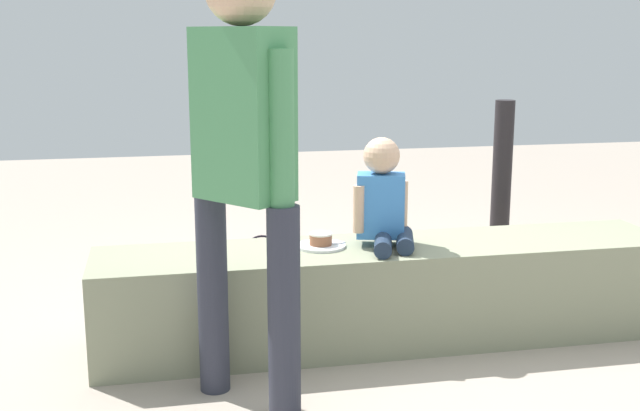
# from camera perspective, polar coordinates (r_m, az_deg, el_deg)

# --- Properties ---
(ground_plane) EXTENTS (12.00, 12.00, 0.00)m
(ground_plane) POSITION_cam_1_polar(r_m,az_deg,el_deg) (3.70, 4.86, -9.54)
(ground_plane) COLOR #A29486
(concrete_ledge) EXTENTS (2.61, 0.50, 0.45)m
(concrete_ledge) POSITION_cam_1_polar(r_m,az_deg,el_deg) (3.63, 4.92, -6.27)
(concrete_ledge) COLOR gray
(concrete_ledge) RESTS_ON ground_plane
(child_seated) EXTENTS (0.29, 0.35, 0.48)m
(child_seated) POSITION_cam_1_polar(r_m,az_deg,el_deg) (3.50, 4.58, 0.48)
(child_seated) COLOR #1F2E44
(child_seated) RESTS_ON concrete_ledge
(adult_standing) EXTENTS (0.37, 0.41, 1.65)m
(adult_standing) POSITION_cam_1_polar(r_m,az_deg,el_deg) (2.82, -5.51, 4.48)
(adult_standing) COLOR #2D2F3D
(adult_standing) RESTS_ON ground_plane
(cake_plate) EXTENTS (0.22, 0.22, 0.07)m
(cake_plate) POSITION_cam_1_polar(r_m,az_deg,el_deg) (3.51, 0.06, -2.67)
(cake_plate) COLOR white
(cake_plate) RESTS_ON concrete_ledge
(gift_bag) EXTENTS (0.25, 0.13, 0.31)m
(gift_bag) POSITION_cam_1_polar(r_m,az_deg,el_deg) (4.15, -7.10, -5.25)
(gift_bag) COLOR #59C6B2
(gift_bag) RESTS_ON ground_plane
(railing_post) EXTENTS (0.36, 0.36, 1.01)m
(railing_post) POSITION_cam_1_polar(r_m,az_deg,el_deg) (4.65, 12.82, -0.51)
(railing_post) COLOR black
(railing_post) RESTS_ON ground_plane
(water_bottle_near_gift) EXTENTS (0.07, 0.07, 0.23)m
(water_bottle_near_gift) POSITION_cam_1_polar(r_m,az_deg,el_deg) (4.63, 6.51, -3.72)
(water_bottle_near_gift) COLOR silver
(water_bottle_near_gift) RESTS_ON ground_plane
(water_bottle_far_side) EXTENTS (0.07, 0.07, 0.24)m
(water_bottle_far_side) POSITION_cam_1_polar(r_m,az_deg,el_deg) (4.03, 2.94, -6.07)
(water_bottle_far_side) COLOR silver
(water_bottle_far_side) RESTS_ON ground_plane
(party_cup_red) EXTENTS (0.08, 0.08, 0.11)m
(party_cup_red) POSITION_cam_1_polar(r_m,az_deg,el_deg) (4.69, 2.68, -4.13)
(party_cup_red) COLOR red
(party_cup_red) RESTS_ON ground_plane
(cake_box_white) EXTENTS (0.33, 0.27, 0.14)m
(cake_box_white) POSITION_cam_1_polar(r_m,az_deg,el_deg) (4.33, 2.45, -5.28)
(cake_box_white) COLOR white
(cake_box_white) RESTS_ON ground_plane
(handbag_black_leather) EXTENTS (0.26, 0.13, 0.29)m
(handbag_black_leather) POSITION_cam_1_polar(r_m,az_deg,el_deg) (4.43, -4.22, -4.48)
(handbag_black_leather) COLOR black
(handbag_black_leather) RESTS_ON ground_plane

